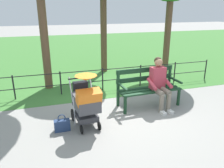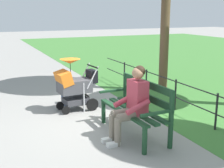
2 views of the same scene
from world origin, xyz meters
The scene contains 6 objects.
ground_plane centered at (0.00, 0.00, 0.00)m, with size 60.00×60.00×0.00m, color gray.
park_bench centered at (-0.82, -0.12, 0.53)m, with size 1.62×0.66×0.96m.
person_on_bench centered at (-1.03, 0.11, 0.68)m, with size 0.55×0.74×1.28m.
stroller centered at (0.91, 0.51, 0.59)m, with size 0.57×0.92×1.15m.
handbag centered at (1.43, 0.56, 0.13)m, with size 0.32×0.14×0.37m.
park_fence centered at (-0.27, -1.52, 0.42)m, with size 7.58×0.04×0.70m.
Camera 2 is at (-5.25, 2.35, 2.12)m, focal length 48.30 mm.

